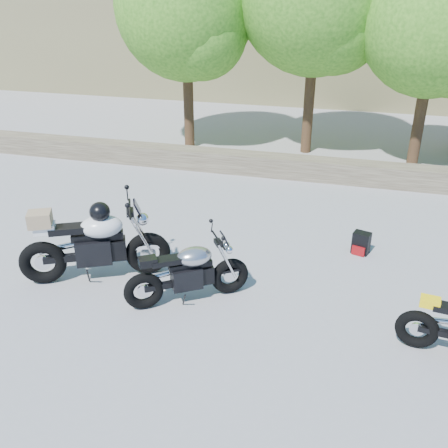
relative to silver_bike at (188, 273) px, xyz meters
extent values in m
plane|color=gray|center=(0.03, 0.17, -0.47)|extent=(90.00, 90.00, 0.00)
cube|color=brown|center=(0.03, 5.67, -0.22)|extent=(22.00, 0.55, 0.50)
cylinder|color=#382314|center=(-2.47, 7.37, 1.05)|extent=(0.28, 0.28, 3.02)
sphere|color=#2C6D18|center=(-2.47, 7.37, 3.31)|extent=(3.67, 3.67, 3.67)
sphere|color=#2C6D18|center=(-1.97, 7.07, 2.67)|extent=(2.38, 2.38, 2.38)
cylinder|color=#382314|center=(0.83, 7.77, 1.21)|extent=(0.28, 0.28, 3.36)
sphere|color=#2C6D18|center=(1.33, 7.47, 3.01)|extent=(2.64, 2.64, 2.64)
cylinder|color=#382314|center=(3.63, 7.17, 0.99)|extent=(0.28, 0.28, 2.91)
sphere|color=#2C6D18|center=(3.63, 7.17, 3.17)|extent=(3.54, 3.54, 3.54)
torus|color=black|center=(0.54, 0.35, -0.17)|extent=(0.57, 0.44, 0.59)
torus|color=black|center=(-0.56, -0.37, -0.17)|extent=(0.57, 0.44, 0.59)
cylinder|color=silver|center=(0.54, 0.35, -0.17)|extent=(0.19, 0.14, 0.20)
cylinder|color=silver|center=(-0.56, -0.37, -0.17)|extent=(0.19, 0.14, 0.20)
cube|color=black|center=(-0.03, -0.02, -0.06)|extent=(0.52, 0.47, 0.33)
cube|color=black|center=(0.03, 0.02, 0.14)|extent=(0.62, 0.47, 0.09)
ellipsoid|color=#A6A6AA|center=(0.08, 0.05, 0.27)|extent=(0.63, 0.59, 0.28)
cube|color=black|center=(-0.26, -0.17, 0.27)|extent=(0.49, 0.42, 0.08)
cube|color=black|center=(-0.49, -0.32, 0.30)|extent=(0.31, 0.29, 0.12)
cylinder|color=black|center=(0.39, 0.25, 0.48)|extent=(0.36, 0.52, 0.03)
sphere|color=silver|center=(0.51, 0.33, 0.32)|extent=(0.16, 0.16, 0.16)
torus|color=black|center=(-0.89, 0.58, -0.10)|extent=(0.73, 0.48, 0.73)
torus|color=black|center=(-2.36, -0.14, -0.10)|extent=(0.73, 0.48, 0.73)
cylinder|color=silver|center=(-0.89, 0.58, -0.10)|extent=(0.24, 0.15, 0.25)
cylinder|color=silver|center=(-2.36, -0.14, -0.10)|extent=(0.24, 0.15, 0.25)
cube|color=black|center=(-1.64, 0.21, 0.03)|extent=(0.64, 0.54, 0.41)
cube|color=black|center=(-1.57, 0.24, 0.28)|extent=(0.79, 0.51, 0.11)
ellipsoid|color=silver|center=(-1.50, 0.28, 0.44)|extent=(0.78, 0.68, 0.34)
cube|color=black|center=(-1.95, 0.06, 0.44)|extent=(0.62, 0.47, 0.10)
cube|color=silver|center=(-2.26, -0.09, 0.49)|extent=(0.38, 0.34, 0.15)
cylinder|color=black|center=(-1.09, 0.48, 0.70)|extent=(0.36, 0.69, 0.04)
sphere|color=silver|center=(-0.93, 0.56, 0.51)|extent=(0.20, 0.20, 0.20)
ellipsoid|color=black|center=(-1.50, 0.28, 0.69)|extent=(0.43, 0.44, 0.30)
cube|color=#8F7553|center=(-2.30, -0.11, 0.65)|extent=(0.44, 0.41, 0.23)
torus|color=black|center=(3.19, -0.25, -0.19)|extent=(0.56, 0.21, 0.55)
cylinder|color=silver|center=(3.19, -0.25, -0.19)|extent=(0.19, 0.06, 0.19)
cube|color=yellow|center=(3.28, -0.26, 0.26)|extent=(0.26, 0.20, 0.11)
cube|color=black|center=(2.45, 2.16, -0.27)|extent=(0.34, 0.28, 0.39)
cube|color=maroon|center=(2.42, 2.05, -0.38)|extent=(0.23, 0.11, 0.16)
camera|label=1|loc=(2.14, -5.91, 3.85)|focal=40.00mm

